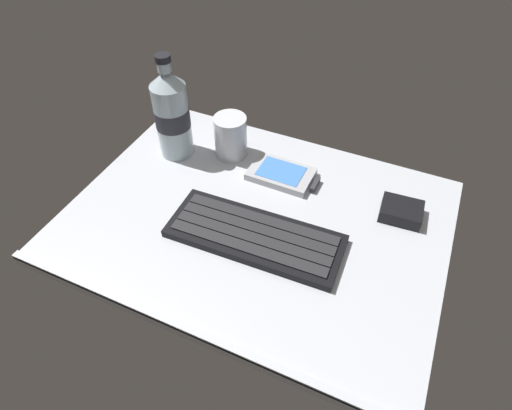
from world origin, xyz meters
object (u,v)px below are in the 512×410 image
object	(u,v)px
juice_cup	(231,138)
charger_block	(401,211)
keyboard	(255,236)
handheld_device	(284,175)
water_bottle	(172,114)

from	to	relation	value
juice_cup	charger_block	bearing A→B (deg)	-5.64
charger_block	keyboard	bearing A→B (deg)	-144.11
handheld_device	charger_block	world-z (taller)	charger_block
juice_cup	charger_block	size ratio (longest dim) A/B	1.21
juice_cup	water_bottle	size ratio (longest dim) A/B	0.41
handheld_device	charger_block	size ratio (longest dim) A/B	1.84
water_bottle	charger_block	world-z (taller)	water_bottle
water_bottle	charger_block	size ratio (longest dim) A/B	2.97
handheld_device	juice_cup	world-z (taller)	juice_cup
handheld_device	juice_cup	distance (cm)	13.04
keyboard	water_bottle	world-z (taller)	water_bottle
keyboard	water_bottle	size ratio (longest dim) A/B	1.41
keyboard	water_bottle	bearing A→B (deg)	148.47
keyboard	charger_block	world-z (taller)	charger_block
keyboard	handheld_device	distance (cm)	16.13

